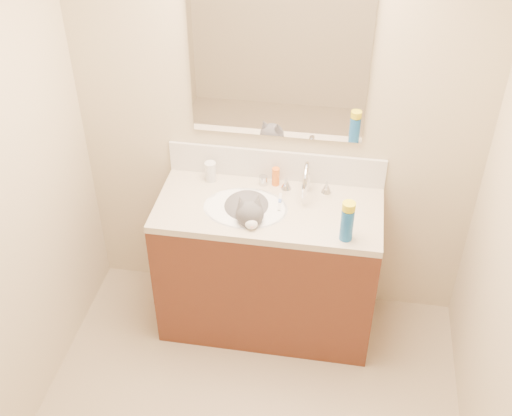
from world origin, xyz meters
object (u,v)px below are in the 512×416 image
(cat, at_px, (247,213))
(basin, at_px, (246,218))
(vanity_cabinet, at_px, (268,269))
(spray_can, at_px, (347,225))
(pill_bottle, at_px, (211,171))
(amber_bottle, at_px, (276,177))
(faucet, at_px, (306,182))
(silver_jar, at_px, (263,180))

(cat, bearing_deg, basin, 144.15)
(cat, bearing_deg, vanity_cabinet, 0.17)
(cat, distance_m, spray_can, 0.56)
(pill_bottle, distance_m, spray_can, 0.86)
(basin, xyz_separation_m, amber_bottle, (0.13, 0.24, 0.12))
(faucet, bearing_deg, silver_jar, 166.46)
(vanity_cabinet, height_order, pill_bottle, pill_bottle)
(basin, relative_size, cat, 1.08)
(basin, bearing_deg, spray_can, -17.40)
(basin, bearing_deg, vanity_cabinet, 14.04)
(cat, bearing_deg, spray_can, -34.51)
(silver_jar, relative_size, amber_bottle, 0.51)
(vanity_cabinet, xyz_separation_m, cat, (-0.11, -0.03, 0.42))
(cat, relative_size, pill_bottle, 3.65)
(basin, distance_m, amber_bottle, 0.29)
(cat, xyz_separation_m, spray_can, (0.52, -0.16, 0.12))
(pill_bottle, relative_size, spray_can, 0.65)
(pill_bottle, distance_m, silver_jar, 0.30)
(silver_jar, bearing_deg, amber_bottle, 8.55)
(faucet, distance_m, spray_can, 0.41)
(amber_bottle, bearing_deg, silver_jar, -171.45)
(pill_bottle, xyz_separation_m, spray_can, (0.77, -0.39, 0.03))
(faucet, bearing_deg, amber_bottle, 158.41)
(pill_bottle, bearing_deg, vanity_cabinet, -28.15)
(vanity_cabinet, bearing_deg, cat, -162.68)
(pill_bottle, bearing_deg, faucet, -5.61)
(faucet, height_order, amber_bottle, faucet)
(basin, relative_size, spray_can, 2.55)
(vanity_cabinet, bearing_deg, pill_bottle, 151.85)
(vanity_cabinet, bearing_deg, spray_can, -25.49)
(cat, height_order, pill_bottle, cat)
(vanity_cabinet, xyz_separation_m, faucet, (0.18, 0.14, 0.54))
(vanity_cabinet, bearing_deg, silver_jar, 107.11)
(basin, xyz_separation_m, silver_jar, (0.06, 0.22, 0.10))
(vanity_cabinet, relative_size, pill_bottle, 10.55)
(faucet, bearing_deg, basin, -150.88)
(spray_can, bearing_deg, amber_bottle, 135.23)
(basin, xyz_separation_m, faucet, (0.30, 0.17, 0.16))
(spray_can, bearing_deg, silver_jar, 140.38)
(silver_jar, distance_m, amber_bottle, 0.07)
(silver_jar, height_order, amber_bottle, amber_bottle)
(vanity_cabinet, xyz_separation_m, basin, (-0.12, -0.03, 0.38))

